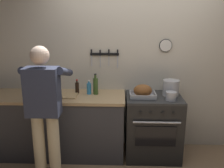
% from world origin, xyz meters
% --- Properties ---
extents(wall_back, '(6.00, 0.13, 2.60)m').
position_xyz_m(wall_back, '(0.00, 1.35, 1.30)').
color(wall_back, beige).
rests_on(wall_back, ground).
extents(counter_block, '(2.03, 0.65, 0.90)m').
position_xyz_m(counter_block, '(-1.20, 0.99, 0.45)').
color(counter_block, '#38383D').
rests_on(counter_block, ground).
extents(stove, '(0.76, 0.67, 0.90)m').
position_xyz_m(stove, '(0.22, 0.99, 0.45)').
color(stove, black).
rests_on(stove, ground).
extents(person_cook, '(0.51, 0.63, 1.66)m').
position_xyz_m(person_cook, '(-1.13, 0.39, 0.95)').
color(person_cook, '#C6B793').
rests_on(person_cook, ground).
extents(roasting_pan, '(0.35, 0.26, 0.18)m').
position_xyz_m(roasting_pan, '(0.06, 0.93, 0.98)').
color(roasting_pan, '#B7B7BC').
rests_on(roasting_pan, stove).
extents(stock_pot, '(0.22, 0.22, 0.22)m').
position_xyz_m(stock_pot, '(0.45, 1.04, 1.01)').
color(stock_pot, '#B7B7BC').
rests_on(stock_pot, stove).
extents(saucepan, '(0.14, 0.14, 0.11)m').
position_xyz_m(saucepan, '(0.42, 0.83, 0.96)').
color(saucepan, '#B7B7BC').
rests_on(saucepan, stove).
extents(cutting_board, '(0.36, 0.24, 0.02)m').
position_xyz_m(cutting_board, '(-1.03, 0.94, 0.91)').
color(cutting_board, tan).
rests_on(cutting_board, counter_block).
extents(bottle_wine_red, '(0.08, 0.08, 0.32)m').
position_xyz_m(bottle_wine_red, '(-1.48, 1.03, 1.04)').
color(bottle_wine_red, '#47141E').
rests_on(bottle_wine_red, counter_block).
extents(bottle_soy_sauce, '(0.06, 0.06, 0.20)m').
position_xyz_m(bottle_soy_sauce, '(-0.87, 1.10, 0.98)').
color(bottle_soy_sauce, black).
rests_on(bottle_soy_sauce, counter_block).
extents(bottle_dish_soap, '(0.06, 0.06, 0.20)m').
position_xyz_m(bottle_dish_soap, '(-0.69, 1.06, 0.98)').
color(bottle_dish_soap, '#338CCC').
rests_on(bottle_dish_soap, counter_block).
extents(bottle_hot_sauce, '(0.04, 0.04, 0.18)m').
position_xyz_m(bottle_hot_sauce, '(-1.42, 1.17, 0.98)').
color(bottle_hot_sauce, red).
rests_on(bottle_hot_sauce, counter_block).
extents(bottle_vinegar, '(0.06, 0.06, 0.27)m').
position_xyz_m(bottle_vinegar, '(-1.29, 1.18, 1.01)').
color(bottle_vinegar, '#997F4C').
rests_on(bottle_vinegar, counter_block).
extents(bottle_olive_oil, '(0.07, 0.07, 0.30)m').
position_xyz_m(bottle_olive_oil, '(-0.60, 1.06, 1.02)').
color(bottle_olive_oil, '#385623').
rests_on(bottle_olive_oil, counter_block).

